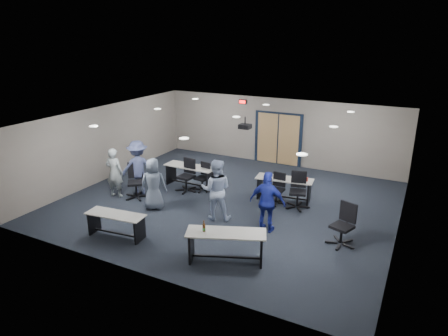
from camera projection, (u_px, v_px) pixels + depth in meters
The scene contains 25 objects.
floor at pixel (229, 202), 12.81m from camera, with size 10.00×10.00×0.00m, color black.
back_wall at pixel (279, 132), 16.17m from camera, with size 10.00×0.04×2.70m, color gray.
front_wall at pixel (136, 218), 8.59m from camera, with size 10.00×0.04×2.70m, color gray.
left_wall at pixel (107, 143), 14.55m from camera, with size 0.04×9.00×2.70m, color gray.
right_wall at pixel (403, 189), 10.21m from camera, with size 0.04×9.00×2.70m, color gray.
ceiling at pixel (229, 119), 11.94m from camera, with size 10.00×9.00×0.04m, color white.
double_door at pixel (278, 139), 16.23m from camera, with size 2.00×0.07×2.20m.
exit_sign at pixel (243, 102), 16.46m from camera, with size 0.32×0.07×0.18m.
ceiling_projector at pixel (245, 126), 12.33m from camera, with size 0.35×0.32×0.37m.
ceiling_can_lights at pixel (233, 118), 12.16m from camera, with size 6.24×5.74×0.02m, color white, non-canonical shape.
table_front_left at pixel (116, 221), 10.49m from camera, with size 1.65×0.71×0.65m.
table_front_right at pixel (226, 241), 9.33m from camera, with size 1.95×1.27×1.03m.
table_back_left at pixel (190, 173), 13.95m from camera, with size 1.86×0.65×0.75m.
table_back_right at pixel (284, 185), 12.81m from camera, with size 1.87×0.82×0.85m.
chair_back_a at pixel (186, 176), 13.51m from camera, with size 0.70×0.70×1.11m, color black, non-canonical shape.
chair_back_b at pixel (202, 177), 13.59m from camera, with size 0.61×0.61×0.96m, color black, non-canonical shape.
chair_back_c at pixel (277, 189), 12.54m from camera, with size 0.62×0.62×0.98m, color black, non-canonical shape.
chair_back_d at pixel (298, 191), 12.20m from camera, with size 0.71×0.71×1.12m, color black, non-canonical shape.
chair_loose_left at pixel (136, 181), 12.94m from camera, with size 0.72×0.72×1.15m, color black, non-canonical shape.
chair_loose_right at pixel (342, 225), 10.04m from camera, with size 0.69×0.69×1.10m, color black, non-canonical shape.
person_gray at pixel (114, 173), 12.98m from camera, with size 0.60×0.40×1.66m, color #9BA7A9.
person_plaid at pixel (153, 184), 12.08m from camera, with size 0.79×0.51×1.61m, color slate.
person_lightblue at pixel (216, 190), 11.38m from camera, with size 0.87×0.68×1.80m, color #A8BBDF.
person_navy at pixel (268, 202), 10.65m from camera, with size 1.00×0.42×1.70m, color navy.
person_back at pixel (138, 167), 13.21m from camera, with size 1.18×0.68×1.83m, color #404974.
Camera 1 is at (5.26, -10.55, 5.13)m, focal length 32.00 mm.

